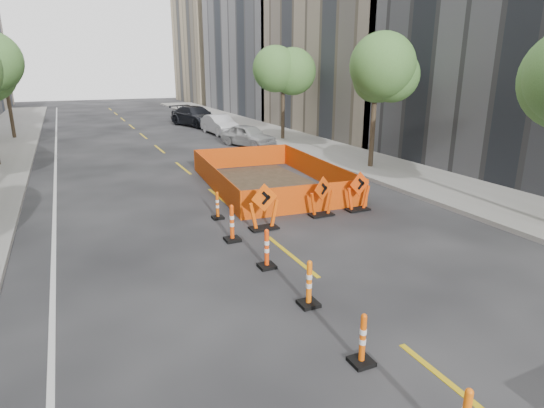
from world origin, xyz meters
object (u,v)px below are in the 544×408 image
channelizer_6 (217,205)px  parked_car_near (248,135)px  chevron_sign_left (264,207)px  chevron_sign_right (359,191)px  channelizer_3 (309,283)px  parked_car_mid (220,125)px  channelizer_5 (232,223)px  channelizer_4 (267,249)px  parked_car_far (196,116)px  channelizer_2 (363,339)px  chevron_sign_center (322,196)px

channelizer_6 → parked_car_near: parked_car_near is taller
chevron_sign_left → chevron_sign_right: size_ratio=1.05×
channelizer_3 → parked_car_mid: 25.91m
chevron_sign_left → parked_car_near: bearing=65.0°
channelizer_5 → chevron_sign_right: bearing=10.6°
channelizer_4 → parked_car_mid: 23.89m
parked_car_mid → channelizer_3: bearing=-108.1°
parked_car_far → channelizer_2: bearing=-117.4°
channelizer_3 → chevron_sign_right: 7.01m
chevron_sign_center → chevron_sign_right: bearing=-19.8°
chevron_sign_right → channelizer_4: bearing=-153.8°
parked_car_mid → chevron_sign_right: bearing=-98.4°
channelizer_4 → parked_car_mid: parked_car_mid is taller
channelizer_2 → parked_car_mid: size_ratio=0.22×
chevron_sign_left → chevron_sign_center: bearing=4.8°
channelizer_6 → chevron_sign_left: size_ratio=0.63×
parked_car_far → parked_car_mid: bearing=-103.9°
channelizer_5 → channelizer_2: bearing=-89.3°
channelizer_4 → channelizer_5: channelizer_5 is taller
channelizer_3 → channelizer_6: size_ratio=1.11×
channelizer_5 → chevron_sign_right: (4.99, 0.93, 0.15)m
channelizer_3 → chevron_sign_left: (1.01, 4.72, 0.22)m
chevron_sign_right → chevron_sign_center: bearing=173.9°
channelizer_3 → parked_car_far: size_ratio=0.18×
parked_car_mid → parked_car_far: bearing=88.8°
channelizer_6 → channelizer_5: bearing=-96.3°
channelizer_2 → parked_car_mid: (6.38, 27.24, 0.23)m
chevron_sign_left → channelizer_5: bearing=-162.2°
chevron_sign_center → parked_car_mid: 20.23m
channelizer_4 → chevron_sign_center: (3.36, 3.04, 0.18)m
channelizer_3 → channelizer_6: bearing=89.8°
parked_car_far → channelizer_3: bearing=-117.9°
channelizer_5 → parked_car_near: size_ratio=0.27×
chevron_sign_left → chevron_sign_right: 3.79m
chevron_sign_left → parked_car_near: 15.48m
parked_car_mid → chevron_sign_left: bearing=-108.6°
chevron_sign_center → parked_car_mid: (2.94, 20.01, 0.02)m
parked_car_far → parked_car_near: bearing=-105.6°
channelizer_2 → parked_car_near: size_ratio=0.24×
channelizer_6 → chevron_sign_right: size_ratio=0.66×
parked_car_near → parked_car_mid: (0.04, 5.85, 0.03)m
channelizer_2 → channelizer_3: (0.13, 2.10, 0.04)m
parked_car_mid → parked_car_near: bearing=-94.6°
chevron_sign_right → parked_car_near: 14.24m
parked_car_mid → parked_car_far: (-0.29, 5.60, 0.11)m
channelizer_6 → parked_car_near: 14.40m
channelizer_4 → parked_car_far: (6.00, 28.64, 0.31)m
parked_car_near → parked_car_mid: parked_car_mid is taller
channelizer_4 → chevron_sign_center: bearing=42.1°
channelizer_2 → parked_car_far: parked_car_far is taller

